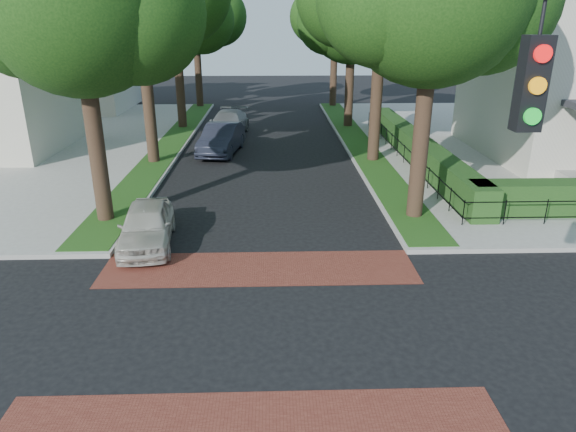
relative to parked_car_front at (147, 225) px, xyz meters
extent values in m
plane|color=black|center=(3.57, -5.00, -0.67)|extent=(120.00, 120.00, 0.00)
cube|color=maroon|center=(3.57, -1.80, -0.67)|extent=(9.00, 2.20, 0.01)
cube|color=#1B4513|center=(8.97, 14.10, -0.51)|extent=(1.60, 29.80, 0.02)
cube|color=#1B4513|center=(-1.83, 14.10, -0.51)|extent=(1.60, 29.80, 0.02)
cylinder|color=black|center=(9.07, 2.00, 3.15)|extent=(0.56, 0.56, 7.35)
sphere|color=#12330E|center=(10.78, 2.30, 6.64)|extent=(4.65, 4.65, 4.65)
cylinder|color=black|center=(9.07, 10.00, 3.33)|extent=(0.56, 0.56, 7.70)
cylinder|color=black|center=(9.07, 19.00, 2.80)|extent=(0.56, 0.56, 6.65)
sphere|color=#12330E|center=(9.07, 19.00, 6.32)|extent=(5.80, 5.80, 5.80)
sphere|color=#12330E|center=(10.67, 19.30, 5.92)|extent=(4.35, 4.35, 4.35)
sphere|color=#12330E|center=(7.62, 18.80, 6.02)|extent=(4.06, 4.06, 4.06)
sphere|color=#12330E|center=(9.17, 20.45, 6.82)|extent=(3.77, 3.77, 3.77)
cylinder|color=black|center=(9.07, 28.00, 2.98)|extent=(0.56, 0.56, 7.00)
sphere|color=#12330E|center=(9.07, 28.00, 6.68)|extent=(6.00, 6.00, 6.00)
sphere|color=#12330E|center=(10.72, 28.30, 6.28)|extent=(4.50, 4.50, 4.50)
sphere|color=#12330E|center=(7.57, 27.80, 6.38)|extent=(4.20, 4.20, 4.20)
sphere|color=#12330E|center=(9.17, 29.50, 7.18)|extent=(3.90, 3.90, 3.90)
cylinder|color=black|center=(-1.93, 2.00, 2.98)|extent=(0.56, 0.56, 7.00)
sphere|color=#12330E|center=(-0.28, 2.30, 6.28)|extent=(4.50, 4.50, 4.50)
sphere|color=#12330E|center=(-3.43, 1.80, 6.38)|extent=(4.20, 4.20, 4.20)
cylinder|color=black|center=(-1.93, 10.00, 3.50)|extent=(0.56, 0.56, 8.05)
cylinder|color=black|center=(-1.93, 19.00, 2.91)|extent=(0.56, 0.56, 6.86)
sphere|color=#12330E|center=(-1.93, 19.00, 6.53)|extent=(5.60, 5.60, 5.60)
sphere|color=#12330E|center=(-0.39, 19.30, 6.13)|extent=(4.20, 4.20, 4.20)
sphere|color=#12330E|center=(-3.33, 18.80, 6.23)|extent=(3.92, 3.92, 3.92)
sphere|color=#12330E|center=(-1.83, 20.40, 7.03)|extent=(3.64, 3.64, 3.64)
cylinder|color=black|center=(-1.93, 28.00, 3.05)|extent=(0.56, 0.56, 7.14)
sphere|color=#12330E|center=(-1.93, 28.00, 6.82)|extent=(6.20, 6.20, 6.20)
sphere|color=#12330E|center=(-0.22, 28.30, 6.42)|extent=(4.65, 4.65, 4.65)
sphere|color=#12330E|center=(-3.48, 27.80, 6.52)|extent=(4.34, 4.34, 4.34)
sphere|color=#12330E|center=(-1.83, 29.55, 7.32)|extent=(4.03, 4.03, 4.03)
cube|color=#1B4016|center=(11.27, 10.00, 0.08)|extent=(1.00, 18.00, 1.20)
cube|color=silver|center=(-11.93, 27.00, 2.73)|extent=(9.00, 8.00, 6.50)
cube|color=black|center=(6.77, -9.60, 5.38)|extent=(0.28, 0.22, 1.00)
cylinder|color=red|center=(6.77, -9.73, 5.70)|extent=(0.18, 0.05, 0.18)
cylinder|color=orange|center=(6.77, -9.73, 5.38)|extent=(0.18, 0.05, 0.18)
cylinder|color=#0CB226|center=(6.77, -9.73, 5.06)|extent=(0.18, 0.05, 0.18)
imported|color=beige|center=(0.00, 0.00, 0.00)|extent=(2.03, 4.10, 1.34)
imported|color=#212432|center=(1.27, 12.16, 0.12)|extent=(2.35, 5.00, 1.58)
imported|color=slate|center=(1.27, 16.74, 0.08)|extent=(2.60, 5.35, 1.50)
camera|label=1|loc=(3.99, -15.14, 6.00)|focal=32.00mm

